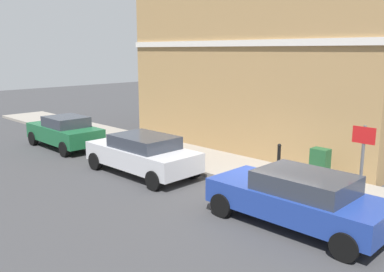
% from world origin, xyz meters
% --- Properties ---
extents(ground, '(80.00, 80.00, 0.00)m').
position_xyz_m(ground, '(0.00, 0.00, 0.00)').
color(ground, '#38383A').
extents(sidewalk, '(2.74, 30.00, 0.15)m').
position_xyz_m(sidewalk, '(1.83, 6.00, 0.07)').
color(sidewalk, gray).
rests_on(sidewalk, ground).
extents(corner_building, '(6.94, 12.01, 7.79)m').
position_xyz_m(corner_building, '(6.62, 4.01, 3.90)').
color(corner_building, '#9E7A4C').
rests_on(corner_building, ground).
extents(car_blue, '(1.94, 4.48, 1.42)m').
position_xyz_m(car_blue, '(-0.99, -1.70, 0.75)').
color(car_blue, navy).
rests_on(car_blue, ground).
extents(car_silver, '(1.98, 4.43, 1.42)m').
position_xyz_m(car_silver, '(-0.91, 4.57, 0.76)').
color(car_silver, '#B7B7BC').
rests_on(car_silver, ground).
extents(car_green, '(1.87, 4.11, 1.45)m').
position_xyz_m(car_green, '(-0.84, 10.24, 0.75)').
color(car_green, '#195933').
rests_on(car_green, ground).
extents(utility_cabinet, '(0.46, 0.61, 1.15)m').
position_xyz_m(utility_cabinet, '(2.10, -0.63, 0.68)').
color(utility_cabinet, '#1E4C28').
rests_on(utility_cabinet, sidewalk).
extents(bollard_near_cabinet, '(0.14, 0.14, 1.04)m').
position_xyz_m(bollard_near_cabinet, '(2.20, 0.95, 0.70)').
color(bollard_near_cabinet, black).
rests_on(bollard_near_cabinet, sidewalk).
extents(street_sign, '(0.08, 0.60, 2.30)m').
position_xyz_m(street_sign, '(0.75, -2.49, 1.66)').
color(street_sign, '#59595B').
rests_on(street_sign, sidewalk).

